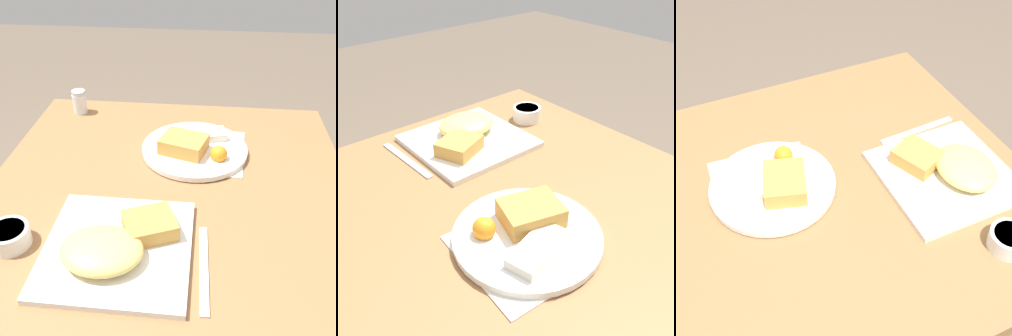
# 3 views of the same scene
# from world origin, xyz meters

# --- Properties ---
(dining_table) EXTENTS (0.87, 0.86, 0.75)m
(dining_table) POSITION_xyz_m (0.00, 0.00, 0.66)
(dining_table) COLOR olive
(dining_table) RESTS_ON ground_plane
(menu_card) EXTENTS (0.19, 0.24, 0.00)m
(menu_card) POSITION_xyz_m (0.10, 0.15, 0.75)
(menu_card) COLOR silver
(menu_card) RESTS_ON dining_table
(plate_square_near) EXTENTS (0.28, 0.28, 0.06)m
(plate_square_near) POSITION_xyz_m (-0.08, -0.24, 0.77)
(plate_square_near) COLOR white
(plate_square_near) RESTS_ON dining_table
(plate_oval_far) EXTENTS (0.28, 0.28, 0.05)m
(plate_oval_far) POSITION_xyz_m (0.05, 0.14, 0.77)
(plate_oval_far) COLOR white
(plate_oval_far) RESTS_ON menu_card
(sauce_ramekin) EXTENTS (0.08, 0.08, 0.04)m
(sauce_ramekin) POSITION_xyz_m (-0.29, -0.23, 0.77)
(sauce_ramekin) COLOR white
(sauce_ramekin) RESTS_ON dining_table
(butter_knife) EXTENTS (0.02, 0.21, 0.00)m
(butter_knife) POSITION_xyz_m (0.09, -0.26, 0.75)
(butter_knife) COLOR silver
(butter_knife) RESTS_ON dining_table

